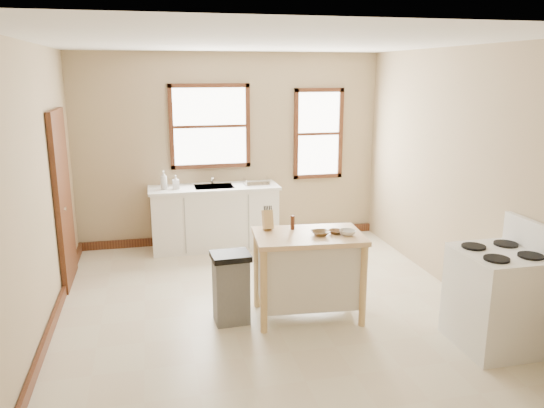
{
  "coord_description": "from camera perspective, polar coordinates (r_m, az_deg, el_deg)",
  "views": [
    {
      "loc": [
        -1.17,
        -5.25,
        2.52
      ],
      "look_at": [
        0.14,
        0.4,
        1.07
      ],
      "focal_mm": 35.0,
      "sensor_mm": 36.0,
      "label": 1
    }
  ],
  "objects": [
    {
      "name": "window_main",
      "position": [
        7.81,
        -6.69,
        8.29
      ],
      "size": [
        1.17,
        0.06,
        1.22
      ],
      "primitive_type": null,
      "color": "#391D0F",
      "rests_on": "wall_back"
    },
    {
      "name": "faucet",
      "position": [
        7.82,
        -6.45,
        2.96
      ],
      "size": [
        0.03,
        0.03,
        0.22
      ],
      "primitive_type": "cylinder",
      "color": "silver",
      "rests_on": "sink_counter"
    },
    {
      "name": "gas_stove",
      "position": [
        5.37,
        23.1,
        -8.1
      ],
      "size": [
        0.75,
        0.76,
        1.2
      ],
      "primitive_type": null,
      "color": "white",
      "rests_on": "ground"
    },
    {
      "name": "floor",
      "position": [
        5.94,
        -0.47,
        -11.08
      ],
      "size": [
        5.0,
        5.0,
        0.0
      ],
      "primitive_type": "plane",
      "color": "beige",
      "rests_on": "ground"
    },
    {
      "name": "bowl_c",
      "position": [
        5.45,
        8.13,
        -3.06
      ],
      "size": [
        0.2,
        0.2,
        0.05
      ],
      "primitive_type": "imported",
      "rotation": [
        0.0,
        0.0,
        0.2
      ],
      "color": "silver",
      "rests_on": "kitchen_island"
    },
    {
      "name": "wall_left",
      "position": [
        5.47,
        -24.17,
        0.98
      ],
      "size": [
        0.04,
        5.0,
        2.8
      ],
      "primitive_type": "cube",
      "color": "tan",
      "rests_on": "ground"
    },
    {
      "name": "bowl_a",
      "position": [
        5.41,
        5.22,
        -3.14
      ],
      "size": [
        0.19,
        0.19,
        0.04
      ],
      "primitive_type": "imported",
      "rotation": [
        0.0,
        0.0,
        0.07
      ],
      "color": "brown",
      "rests_on": "kitchen_island"
    },
    {
      "name": "window_side",
      "position": [
        8.18,
        5.0,
        7.53
      ],
      "size": [
        0.77,
        0.06,
        1.37
      ],
      "primitive_type": null,
      "color": "#391D0F",
      "rests_on": "wall_back"
    },
    {
      "name": "pepper_grinder",
      "position": [
        5.57,
        2.22,
        -2.0
      ],
      "size": [
        0.04,
        0.04,
        0.15
      ],
      "primitive_type": "cylinder",
      "rotation": [
        0.0,
        0.0,
        0.01
      ],
      "color": "#422012",
      "rests_on": "kitchen_island"
    },
    {
      "name": "kitchen_island",
      "position": [
        5.59,
        3.89,
        -7.67
      ],
      "size": [
        1.17,
        0.8,
        0.91
      ],
      "primitive_type": null,
      "rotation": [
        0.0,
        0.0,
        -0.09
      ],
      "color": "tan",
      "rests_on": "ground"
    },
    {
      "name": "wall_back",
      "position": [
        7.91,
        -4.46,
        5.86
      ],
      "size": [
        4.5,
        0.04,
        2.8
      ],
      "primitive_type": "cube",
      "color": "tan",
      "rests_on": "ground"
    },
    {
      "name": "baseboard_left",
      "position": [
        5.89,
        -22.55,
        -11.8
      ],
      "size": [
        0.04,
        5.0,
        0.12
      ],
      "primitive_type": "cube",
      "color": "#391D0F",
      "rests_on": "ground"
    },
    {
      "name": "bowl_b",
      "position": [
        5.49,
        6.83,
        -2.97
      ],
      "size": [
        0.2,
        0.2,
        0.04
      ],
      "primitive_type": "imported",
      "rotation": [
        0.0,
        0.0,
        0.75
      ],
      "color": "brown",
      "rests_on": "kitchen_island"
    },
    {
      "name": "sink_counter",
      "position": [
        7.77,
        -6.18,
        -1.41
      ],
      "size": [
        1.86,
        0.62,
        0.92
      ],
      "primitive_type": null,
      "color": "silver",
      "rests_on": "ground"
    },
    {
      "name": "baseboard_back",
      "position": [
        8.18,
        -4.25,
        -3.5
      ],
      "size": [
        4.5,
        0.04,
        0.12
      ],
      "primitive_type": "cube",
      "color": "#391D0F",
      "rests_on": "ground"
    },
    {
      "name": "ceiling",
      "position": [
        5.38,
        -0.54,
        17.02
      ],
      "size": [
        5.0,
        5.0,
        0.0
      ],
      "primitive_type": "plane",
      "rotation": [
        3.14,
        0.0,
        0.0
      ],
      "color": "white",
      "rests_on": "ground"
    },
    {
      "name": "knife_block",
      "position": [
        5.55,
        -0.47,
        -1.78
      ],
      "size": [
        0.1,
        0.1,
        0.2
      ],
      "primitive_type": null,
      "rotation": [
        0.0,
        0.0,
        0.04
      ],
      "color": "tan",
      "rests_on": "kitchen_island"
    },
    {
      "name": "soap_bottle_a",
      "position": [
        7.56,
        -11.57,
        2.54
      ],
      "size": [
        0.11,
        0.11,
        0.26
      ],
      "primitive_type": "imported",
      "rotation": [
        0.0,
        0.0,
        -0.07
      ],
      "color": "#B2B2B2",
      "rests_on": "sink_counter"
    },
    {
      "name": "soap_bottle_b",
      "position": [
        7.55,
        -10.3,
        2.33
      ],
      "size": [
        0.09,
        0.09,
        0.19
      ],
      "primitive_type": "imported",
      "rotation": [
        0.0,
        0.0,
        0.06
      ],
      "color": "#B2B2B2",
      "rests_on": "sink_counter"
    },
    {
      "name": "door_left",
      "position": [
        6.79,
        -21.56,
        0.54
      ],
      "size": [
        0.06,
        0.9,
        2.1
      ],
      "primitive_type": "cube",
      "color": "#391D0F",
      "rests_on": "ground"
    },
    {
      "name": "dish_rack",
      "position": [
        7.71,
        -1.68,
        2.41
      ],
      "size": [
        0.44,
        0.39,
        0.09
      ],
      "primitive_type": null,
      "rotation": [
        0.0,
        0.0,
        0.37
      ],
      "color": "silver",
      "rests_on": "sink_counter"
    },
    {
      "name": "wall_right",
      "position": [
        6.36,
        19.73,
        3.07
      ],
      "size": [
        0.04,
        5.0,
        2.8
      ],
      "primitive_type": "cube",
      "color": "tan",
      "rests_on": "ground"
    },
    {
      "name": "trash_bin",
      "position": [
        5.5,
        -4.43,
        -8.97
      ],
      "size": [
        0.4,
        0.34,
        0.74
      ],
      "primitive_type": null,
      "rotation": [
        0.0,
        0.0,
        0.05
      ],
      "color": "#5A5A58",
      "rests_on": "ground"
    }
  ]
}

